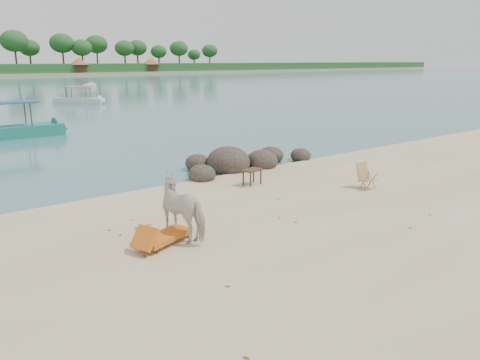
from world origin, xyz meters
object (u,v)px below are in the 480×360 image
at_px(boat_near, 4,108).
at_px(deck_chair, 368,177).
at_px(boulders, 239,162).
at_px(side_table, 252,178).
at_px(cow, 185,208).
at_px(lounge_chair, 165,234).

bearing_deg(boat_near, deck_chair, -70.17).
relative_size(boulders, side_table, 9.26).
distance_m(cow, side_table, 5.17).
xyz_separation_m(boulders, side_table, (-1.29, -2.45, 0.05)).
bearing_deg(deck_chair, boulders, 110.72).
height_order(cow, boat_near, boat_near).
height_order(deck_chair, boat_near, boat_near).
xyz_separation_m(boulders, boat_near, (-5.69, 14.01, 1.40)).
bearing_deg(deck_chair, side_table, 139.98).
height_order(boulders, cow, cow).
height_order(cow, lounge_chair, cow).
bearing_deg(cow, side_table, -156.96).
bearing_deg(deck_chair, lounge_chair, -174.00).
relative_size(cow, boat_near, 0.26).
distance_m(side_table, lounge_chair, 5.79).
bearing_deg(deck_chair, cow, -175.15).
relative_size(cow, deck_chair, 2.07).
relative_size(boulders, boat_near, 0.94).
bearing_deg(lounge_chair, boat_near, 67.53).
distance_m(cow, lounge_chair, 0.84).
bearing_deg(deck_chair, boat_near, 115.21).
xyz_separation_m(side_table, lounge_chair, (-5.00, -2.93, -0.02)).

